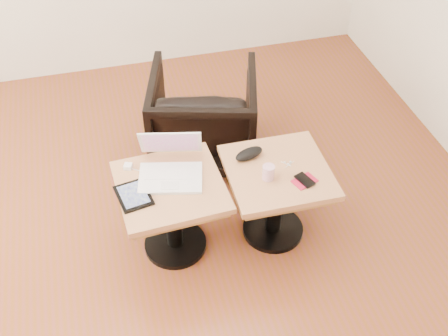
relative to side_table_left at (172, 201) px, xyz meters
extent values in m
cube|color=brown|center=(-0.17, -0.13, -0.39)|extent=(4.50, 4.50, 0.01)
cylinder|color=black|center=(0.00, 0.00, -0.38)|extent=(0.38, 0.38, 0.03)
cylinder|color=black|center=(0.00, 0.00, -0.13)|extent=(0.09, 0.09, 0.45)
cube|color=brown|center=(0.00, 0.00, 0.07)|extent=(0.56, 0.56, 0.04)
cube|color=#AE7546|center=(0.00, 0.00, 0.11)|extent=(0.61, 0.61, 0.04)
cylinder|color=black|center=(0.61, -0.04, -0.38)|extent=(0.38, 0.38, 0.03)
cylinder|color=black|center=(0.61, -0.04, -0.13)|extent=(0.09, 0.09, 0.45)
cube|color=brown|center=(0.61, -0.04, 0.07)|extent=(0.54, 0.54, 0.04)
cube|color=#AE7546|center=(0.61, -0.04, 0.11)|extent=(0.58, 0.58, 0.04)
cube|color=white|center=(0.01, 0.04, 0.14)|extent=(0.39, 0.32, 0.02)
cube|color=silver|center=(0.02, 0.07, 0.15)|extent=(0.30, 0.18, 0.00)
cube|color=silver|center=(-0.01, -0.03, 0.15)|extent=(0.11, 0.08, 0.00)
cube|color=white|center=(0.05, 0.20, 0.25)|extent=(0.36, 0.18, 0.21)
cube|color=#A63739|center=(0.05, 0.20, 0.25)|extent=(0.32, 0.15, 0.18)
cube|color=black|center=(-0.21, -0.04, 0.14)|extent=(0.20, 0.24, 0.01)
cube|color=#191E38|center=(-0.21, -0.04, 0.15)|extent=(0.17, 0.20, 0.00)
cube|color=white|center=(-0.20, 0.19, 0.14)|extent=(0.06, 0.06, 0.03)
ellipsoid|color=black|center=(0.48, 0.10, 0.16)|extent=(0.19, 0.13, 0.06)
cylinder|color=#BB547F|center=(0.53, -0.09, 0.17)|extent=(0.09, 0.09, 0.09)
sphere|color=white|center=(0.68, -0.02, 0.14)|extent=(0.01, 0.01, 0.01)
sphere|color=white|center=(0.70, 0.00, 0.14)|extent=(0.01, 0.01, 0.01)
sphere|color=white|center=(0.66, 0.00, 0.14)|extent=(0.01, 0.01, 0.01)
cylinder|color=white|center=(0.68, -0.02, 0.13)|extent=(0.07, 0.04, 0.00)
cube|color=maroon|center=(0.72, -0.17, 0.13)|extent=(0.15, 0.13, 0.01)
cube|color=black|center=(0.72, -0.17, 0.14)|extent=(0.10, 0.13, 0.01)
imported|color=black|center=(0.37, 0.80, -0.06)|extent=(0.87, 0.88, 0.66)
camera|label=1|loc=(-0.28, -2.20, 2.28)|focal=45.00mm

